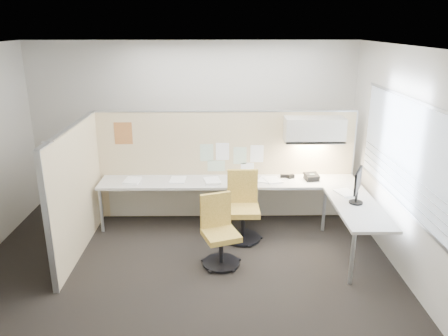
{
  "coord_description": "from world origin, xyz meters",
  "views": [
    {
      "loc": [
        0.44,
        -5.09,
        3.04
      ],
      "look_at": [
        0.52,
        0.8,
        1.1
      ],
      "focal_mm": 35.0,
      "sensor_mm": 36.0,
      "label": 1
    }
  ],
  "objects_px": {
    "chair_right": "(243,208)",
    "phone": "(311,177)",
    "monitor": "(358,184)",
    "desk": "(251,192)",
    "chair_left": "(219,233)"
  },
  "relations": [
    {
      "from": "phone",
      "to": "chair_right",
      "type": "bearing_deg",
      "value": -166.02
    },
    {
      "from": "chair_right",
      "to": "phone",
      "type": "relative_size",
      "value": 4.21
    },
    {
      "from": "desk",
      "to": "chair_right",
      "type": "bearing_deg",
      "value": -113.14
    },
    {
      "from": "monitor",
      "to": "phone",
      "type": "height_order",
      "value": "monitor"
    },
    {
      "from": "desk",
      "to": "chair_left",
      "type": "bearing_deg",
      "value": -114.91
    },
    {
      "from": "desk",
      "to": "chair_left",
      "type": "height_order",
      "value": "chair_left"
    },
    {
      "from": "chair_left",
      "to": "phone",
      "type": "relative_size",
      "value": 3.91
    },
    {
      "from": "chair_left",
      "to": "monitor",
      "type": "bearing_deg",
      "value": -11.08
    },
    {
      "from": "chair_left",
      "to": "monitor",
      "type": "distance_m",
      "value": 1.96
    },
    {
      "from": "chair_right",
      "to": "chair_left",
      "type": "bearing_deg",
      "value": -116.03
    },
    {
      "from": "chair_left",
      "to": "monitor",
      "type": "xyz_separation_m",
      "value": [
        1.86,
        0.28,
        0.57
      ]
    },
    {
      "from": "chair_left",
      "to": "chair_right",
      "type": "relative_size",
      "value": 0.93
    },
    {
      "from": "chair_right",
      "to": "monitor",
      "type": "height_order",
      "value": "monitor"
    },
    {
      "from": "monitor",
      "to": "phone",
      "type": "xyz_separation_m",
      "value": [
        -0.42,
        0.93,
        -0.22
      ]
    },
    {
      "from": "chair_left",
      "to": "desk",
      "type": "bearing_deg",
      "value": 45.47
    }
  ]
}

